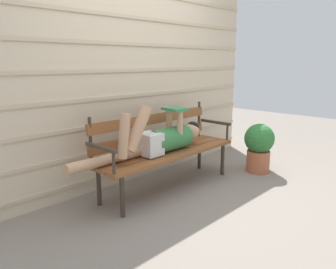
% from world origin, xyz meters
% --- Properties ---
extents(ground_plane, '(12.00, 12.00, 0.00)m').
position_xyz_m(ground_plane, '(0.00, 0.00, 0.00)').
color(ground_plane, gray).
extents(house_siding, '(4.10, 0.08, 2.27)m').
position_xyz_m(house_siding, '(0.00, 0.72, 1.13)').
color(house_siding, beige).
rests_on(house_siding, ground).
extents(park_bench, '(1.77, 0.48, 0.87)m').
position_xyz_m(park_bench, '(0.00, 0.25, 0.48)').
color(park_bench, brown).
rests_on(park_bench, ground).
extents(reclining_person, '(1.66, 0.26, 0.54)m').
position_xyz_m(reclining_person, '(-0.12, 0.18, 0.59)').
color(reclining_person, '#33703D').
extents(potted_plant, '(0.37, 0.37, 0.62)m').
position_xyz_m(potted_plant, '(1.20, -0.25, 0.34)').
color(potted_plant, '#AD5B3D').
rests_on(potted_plant, ground).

